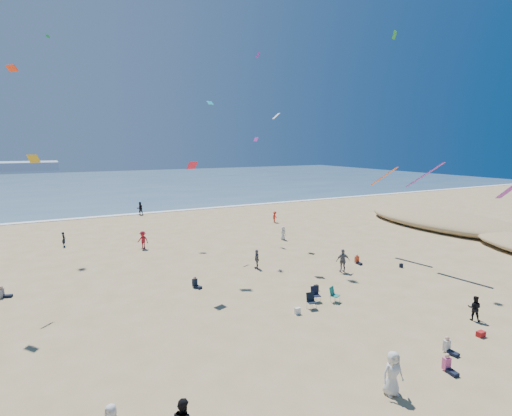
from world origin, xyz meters
TOP-DOWN VIEW (x-y plane):
  - ground at (0.00, 0.00)m, footprint 220.00×220.00m
  - ocean at (0.00, 95.00)m, footprint 220.00×100.00m
  - surf_line at (0.00, 45.00)m, footprint 220.00×1.20m
  - standing_flyers at (4.97, 12.34)m, footprint 25.87×49.55m
  - seated_group at (2.47, 6.58)m, footprint 27.28×20.58m
  - chair_cluster at (5.26, 5.21)m, footprint 2.75×1.51m
  - white_tote at (3.09, 4.65)m, footprint 0.35×0.20m
  - black_backpack at (6.48, 7.38)m, footprint 0.30×0.22m
  - cooler at (10.18, -2.34)m, footprint 0.45×0.30m
  - navy_bag at (15.93, 8.35)m, footprint 0.28×0.18m
  - kites_aloft at (9.36, 12.93)m, footprint 34.87×46.22m

SIDE VIEW (x-z plane):
  - ground at x=0.00m, z-range 0.00..0.00m
  - ocean at x=0.00m, z-range 0.00..0.06m
  - surf_line at x=0.00m, z-range 0.00..0.08m
  - cooler at x=10.18m, z-range 0.00..0.30m
  - navy_bag at x=15.93m, z-range 0.00..0.34m
  - black_backpack at x=6.48m, z-range 0.00..0.38m
  - white_tote at x=3.09m, z-range 0.00..0.40m
  - seated_group at x=2.47m, z-range 0.00..0.84m
  - chair_cluster at x=5.26m, z-range 0.00..1.00m
  - standing_flyers at x=4.97m, z-range -0.08..1.81m
  - kites_aloft at x=9.36m, z-range -0.41..28.54m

